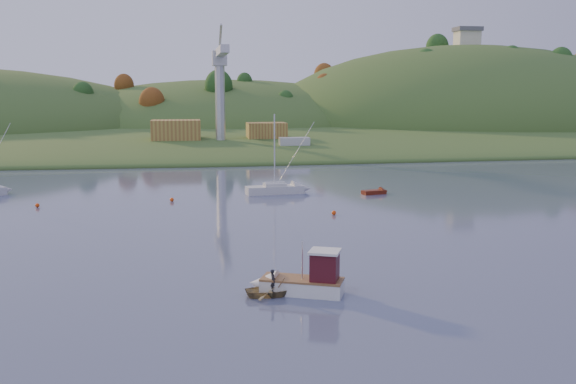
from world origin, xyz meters
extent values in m
cube|color=#2B4E1F|center=(0.00, 230.00, 0.00)|extent=(620.00, 220.00, 1.50)
ellipsoid|color=#2B4E1F|center=(0.00, 165.00, 0.00)|extent=(640.00, 150.00, 7.00)
ellipsoid|color=#2B4E1F|center=(10.00, 210.00, 0.00)|extent=(140.00, 120.00, 36.00)
ellipsoid|color=#2B4E1F|center=(95.00, 195.00, 0.00)|extent=(150.00, 130.00, 60.00)
cube|color=beige|center=(95.00, 195.00, 32.50)|extent=(8.00, 6.00, 5.00)
cube|color=#595960|center=(95.00, 195.00, 35.70)|extent=(9.00, 7.00, 1.50)
cube|color=slate|center=(5.00, 122.00, 1.20)|extent=(42.00, 16.00, 2.40)
cube|color=brown|center=(-8.00, 123.00, 4.80)|extent=(11.00, 8.00, 4.80)
cube|color=brown|center=(13.00, 124.00, 4.40)|extent=(9.00, 7.00, 4.00)
cylinder|color=#B7B7BC|center=(2.00, 120.00, 11.40)|extent=(2.20, 2.20, 18.00)
cube|color=#B7B7BC|center=(2.00, 120.00, 20.90)|extent=(3.20, 3.20, 3.20)
cube|color=#B7B7BC|center=(2.00, 111.00, 21.90)|extent=(1.80, 18.00, 1.60)
cube|color=#B7B7BC|center=(2.00, 125.00, 21.90)|extent=(1.80, 10.00, 1.60)
cube|color=silver|center=(0.83, 15.11, 0.49)|extent=(5.81, 3.97, 0.99)
cone|color=silver|center=(-1.68, 16.19, 0.49)|extent=(2.54, 2.57, 1.97)
cube|color=brown|center=(0.83, 15.11, 1.01)|extent=(5.83, 4.02, 0.13)
cube|color=#451017|center=(2.24, 14.51, 1.97)|extent=(2.26, 2.20, 1.97)
cube|color=silver|center=(2.24, 14.51, 3.01)|extent=(2.55, 2.49, 0.16)
cylinder|color=silver|center=(0.83, 15.11, 2.30)|extent=(0.10, 0.10, 2.63)
cube|color=beige|center=(5.26, 58.07, 0.53)|extent=(7.86, 3.16, 1.05)
cube|color=beige|center=(5.26, 58.07, 1.10)|extent=(3.05, 2.04, 0.67)
cylinder|color=silver|center=(5.26, 58.07, 5.83)|extent=(0.18, 0.18, 9.56)
cylinder|color=silver|center=(5.26, 58.07, 1.35)|extent=(3.05, 0.47, 0.12)
cylinder|color=beige|center=(5.26, 58.07, 1.45)|extent=(2.70, 0.67, 0.36)
imported|color=#9A8555|center=(-1.16, 15.05, 0.38)|extent=(3.85, 2.92, 0.75)
imported|color=black|center=(-1.16, 15.05, 0.77)|extent=(0.42, 0.59, 1.54)
cube|color=#57190C|center=(18.25, 55.55, 0.27)|extent=(3.43, 2.04, 0.54)
cone|color=#57190C|center=(19.81, 55.95, 0.27)|extent=(1.41, 1.52, 1.28)
cube|color=#505969|center=(17.06, 109.53, 0.97)|extent=(15.23, 5.90, 1.93)
cube|color=#B7B7BC|center=(17.06, 109.53, 2.58)|extent=(6.56, 3.45, 2.58)
sphere|color=#E4420C|center=(9.54, 42.08, 0.25)|extent=(0.50, 0.50, 0.50)
sphere|color=#E4420C|center=(-23.84, 52.45, 0.25)|extent=(0.50, 0.50, 0.50)
sphere|color=#E4420C|center=(-8.25, 53.89, 0.25)|extent=(0.50, 0.50, 0.50)
camera|label=1|loc=(-6.98, -25.76, 13.41)|focal=40.00mm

